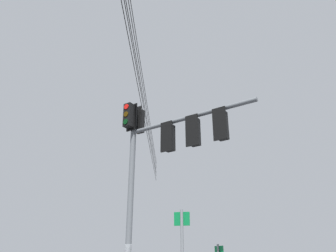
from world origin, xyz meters
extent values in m
cylinder|color=slate|center=(-0.39, 0.84, 3.43)|extent=(0.20, 0.20, 6.86)
cylinder|color=slate|center=(0.89, 2.77, 6.33)|extent=(2.66, 3.95, 0.14)
cube|color=black|center=(-0.64, 1.00, 6.88)|extent=(0.42, 0.42, 0.90)
cube|color=black|center=(-0.49, 0.91, 6.88)|extent=(0.28, 0.39, 1.04)
cylinder|color=red|center=(-0.77, 1.09, 7.18)|extent=(0.13, 0.18, 0.20)
cylinder|color=#3C2703|center=(-0.77, 1.09, 6.88)|extent=(0.13, 0.18, 0.20)
cylinder|color=black|center=(-0.77, 1.09, 6.58)|extent=(0.13, 0.18, 0.20)
cube|color=black|center=(-0.13, 0.67, 6.88)|extent=(0.42, 0.42, 0.90)
cube|color=black|center=(-0.28, 0.77, 6.88)|extent=(0.28, 0.39, 1.04)
cylinder|color=red|center=(0.00, 0.58, 7.18)|extent=(0.13, 0.18, 0.20)
cylinder|color=#3C2703|center=(0.00, 0.58, 6.88)|extent=(0.13, 0.18, 0.20)
cylinder|color=black|center=(0.00, 0.58, 6.58)|extent=(0.13, 0.18, 0.20)
cube|color=black|center=(0.47, 2.14, 5.78)|extent=(0.42, 0.42, 0.90)
cube|color=black|center=(0.61, 2.05, 5.78)|extent=(0.28, 0.39, 1.04)
cylinder|color=red|center=(0.33, 2.23, 6.08)|extent=(0.14, 0.18, 0.20)
cylinder|color=#3C2703|center=(0.33, 2.23, 5.78)|extent=(0.14, 0.18, 0.20)
cylinder|color=black|center=(0.33, 2.23, 5.48)|extent=(0.14, 0.18, 0.20)
cube|color=black|center=(1.00, 2.94, 5.78)|extent=(0.41, 0.41, 0.90)
cube|color=black|center=(1.14, 2.85, 5.78)|extent=(0.27, 0.40, 1.04)
cylinder|color=red|center=(0.86, 3.03, 6.08)|extent=(0.13, 0.19, 0.20)
cylinder|color=#3C2703|center=(0.86, 3.03, 5.78)|extent=(0.13, 0.19, 0.20)
cylinder|color=black|center=(0.86, 3.03, 5.48)|extent=(0.13, 0.19, 0.20)
cube|color=black|center=(1.52, 3.74, 5.78)|extent=(0.42, 0.42, 0.90)
cube|color=black|center=(1.66, 3.65, 5.78)|extent=(0.28, 0.39, 1.04)
cylinder|color=red|center=(1.38, 3.83, 6.08)|extent=(0.14, 0.18, 0.20)
cylinder|color=#3C2703|center=(1.38, 3.83, 5.78)|extent=(0.14, 0.18, 0.20)
cylinder|color=black|center=(1.38, 3.83, 5.48)|extent=(0.14, 0.18, 0.20)
cube|color=#0C7238|center=(2.71, 2.44, 2.88)|extent=(0.09, 0.37, 0.31)
cube|color=white|center=(2.70, 2.44, 2.88)|extent=(0.06, 0.31, 0.25)
cube|color=#0C7238|center=(-0.52, 3.72, 2.28)|extent=(0.33, 0.24, 0.35)
cube|color=white|center=(-0.53, 3.73, 2.28)|extent=(0.27, 0.19, 0.29)
cylinder|color=black|center=(-1.80, 0.85, 8.69)|extent=(31.03, 0.28, 0.05)
cylinder|color=black|center=(-1.80, 0.85, 9.12)|extent=(31.03, 0.28, 0.05)
cylinder|color=black|center=(-1.80, 0.85, 9.38)|extent=(31.03, 0.28, 0.05)
cylinder|color=black|center=(-1.80, 0.85, 9.82)|extent=(31.03, 0.28, 0.05)
cylinder|color=black|center=(-1.80, 0.85, 10.24)|extent=(31.03, 0.28, 0.05)
camera|label=1|loc=(10.58, 2.15, 1.88)|focal=34.86mm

